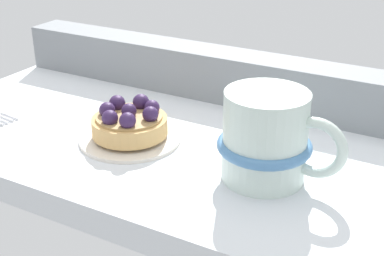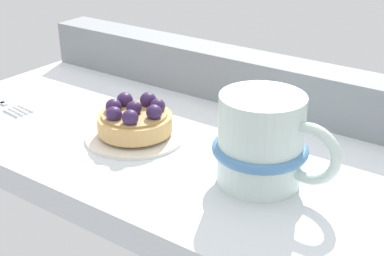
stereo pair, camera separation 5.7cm
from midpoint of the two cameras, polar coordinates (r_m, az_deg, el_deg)
name	(u,v)px [view 1 (the left image)]	position (r cm, az deg, el deg)	size (l,w,h in cm)	color
ground_plane	(170,147)	(64.89, -4.91, -2.06)	(65.36, 33.87, 3.19)	silver
window_rail_back	(222,75)	(74.05, 0.98, 5.66)	(64.05, 5.75, 6.55)	gray
dessert_plate	(130,137)	(63.36, -9.16, -1.01)	(11.88, 11.88, 0.83)	silver
raspberry_tart	(129,121)	(62.57, -9.28, 0.63)	(8.75, 8.75, 3.86)	tan
coffee_mug	(267,138)	(53.05, 4.96, -1.16)	(13.02, 9.54, 9.33)	silver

